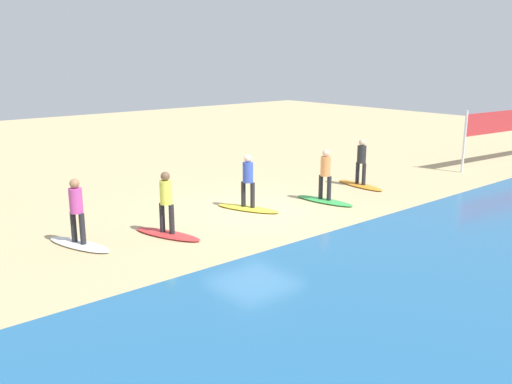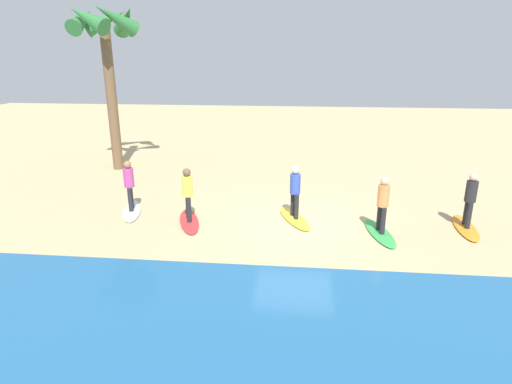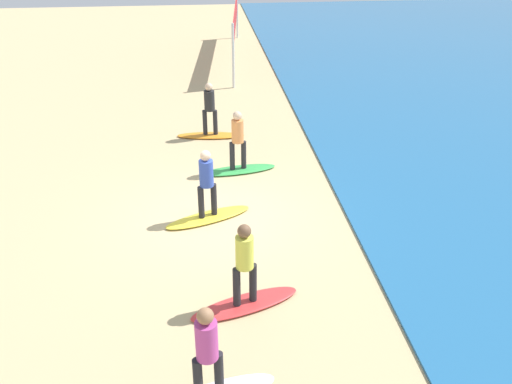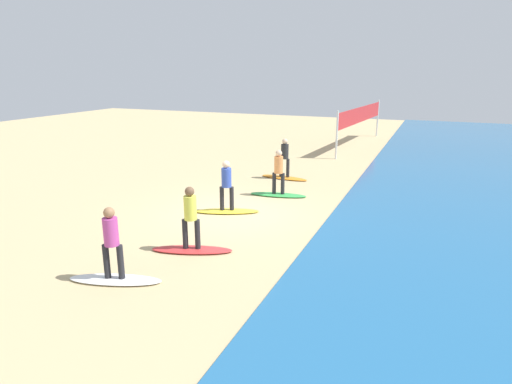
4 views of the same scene
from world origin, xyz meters
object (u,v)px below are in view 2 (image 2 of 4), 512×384
Objects in this scene: surfer_red at (188,191)px; surfer_green at (383,200)px; surfer_white at (129,182)px; surfboard_green at (380,233)px; surfer_orange at (470,196)px; surfboard_orange at (465,227)px; palm_tree at (105,37)px; surfboard_white at (132,211)px; surfboard_yellow at (294,218)px; surfboard_red at (189,221)px; surfer_yellow at (295,188)px.

surfer_green is at bearing 176.76° from surfer_red.
surfboard_green is at bearing 172.42° from surfer_white.
surfer_red is at bearing 2.34° from surfer_orange.
surfer_white is at bearing -86.66° from surfboard_orange.
surfer_orange is 0.23× the size of palm_tree.
surfer_red reaches higher than surfboard_white.
surfer_orange is 5.18m from surfboard_yellow.
surfer_white is at bearing -7.58° from surfer_green.
surfer_orange is 10.43m from surfer_white.
surfer_green is at bearing -99.52° from surfboard_green.
palm_tree reaches higher than surfboard_red.
surfer_yellow reaches higher than surfboard_green.
surfboard_red is 2.23m from surfboard_white.
surfboard_white is (10.42, -0.38, -0.99)m from surfer_orange.
surfer_green is at bearing 172.42° from surfer_white.
surfer_orange and surfer_green have the same top height.
surfboard_red is at bearing 2.34° from surfer_orange.
surfer_yellow is (5.08, -0.23, 0.00)m from surfer_orange.
surfboard_red is 0.99m from surfer_red.
surfboard_green is 1.00× the size of surfboard_yellow.
surfer_white reaches higher than surfboard_yellow.
surfboard_orange is 1.28× the size of surfer_orange.
surfer_yellow reaches higher than surfboard_orange.
surfboard_red is 0.30× the size of palm_tree.
surfer_yellow is (2.48, -0.90, 0.00)m from surfer_green.
surfboard_red is at bearing 0.00° from surfer_red.
surfboard_orange is 8.37m from surfer_red.
surfer_orange is 8.37m from surfboard_red.
surfer_orange is 5.09m from surfer_yellow.
surfer_orange reaches higher than surfboard_white.
surfboard_red is (8.31, 0.34, 0.00)m from surfboard_orange.
palm_tree is (13.09, -5.66, 5.56)m from surfboard_orange.
surfer_red is at bearing 10.07° from surfer_yellow.
surfboard_yellow is 5.34m from surfboard_white.
surfboard_orange is 1.00× the size of surfboard_yellow.
surfboard_yellow is at bearing -19.85° from surfer_green.
surfboard_white is at bearing -113.86° from surfboard_yellow.
surfer_red reaches higher than surfboard_red.
surfboard_green is 13.45m from palm_tree.
surfer_white reaches higher than surfboard_white.
surfboard_green is at bearing 180.00° from surfer_green.
surfboard_white is 1.28× the size of surfer_white.
surfboard_yellow is at bearing -2.62° from surfer_orange.
surfer_yellow is (5.08, -0.23, 0.99)m from surfboard_orange.
surfer_green reaches higher than surfboard_orange.
surfboard_white is at bearing -127.64° from surfboard_red.
surfer_orange is at bearing -165.73° from surfer_green.
surfer_yellow is 0.78× the size of surfboard_red.
surfboard_green is 1.28× the size of surfer_white.
surfer_green and surfer_yellow have the same top height.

